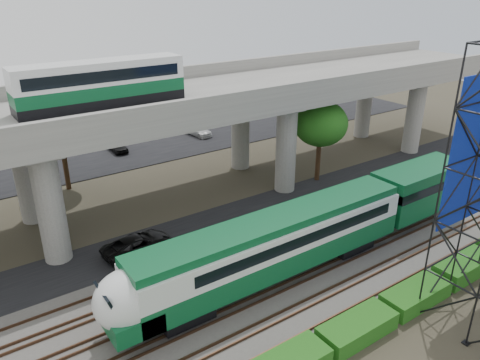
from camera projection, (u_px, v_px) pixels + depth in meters
ground at (290, 301)px, 27.82m from camera, size 140.00×140.00×0.00m
ballast_bed at (269, 283)px, 29.29m from camera, size 90.00×12.00×0.20m
service_road at (200, 229)px, 35.72m from camera, size 90.00×5.00×0.08m
parking_lot at (96, 147)px, 53.44m from camera, size 90.00×18.00×0.08m
harbor_water at (47, 107)px, 70.04m from camera, size 140.00×40.00×0.03m
rail_tracks at (269, 281)px, 29.22m from camera, size 90.00×9.52×0.16m
commuter_train at (302, 233)px, 29.53m from camera, size 29.30×3.06×4.30m
overpass at (158, 110)px, 36.47m from camera, size 80.00×12.00×12.40m
hedge_strip at (357, 328)px, 24.88m from camera, size 34.60×1.80×1.20m
trees at (107, 152)px, 35.36m from camera, size 40.94×16.94×7.69m
suv at (137, 244)px, 32.32m from camera, size 5.19×2.92×1.37m
parked_cars at (101, 141)px, 53.21m from camera, size 38.60×9.76×1.31m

